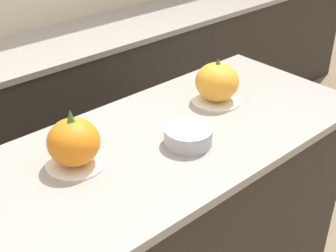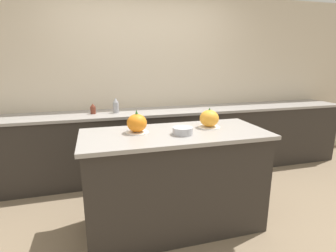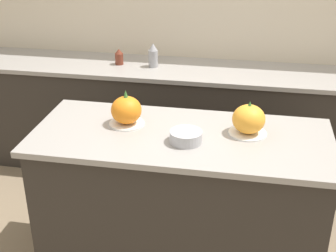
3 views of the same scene
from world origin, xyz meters
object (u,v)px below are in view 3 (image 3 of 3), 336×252
(pumpkin_cake_left, at_px, (126,111))
(bottle_short, at_px, (119,57))
(pumpkin_cake_right, at_px, (249,120))
(bottle_tall, at_px, (153,55))
(mixing_bowl, at_px, (186,137))

(pumpkin_cake_left, distance_m, bottle_short, 1.23)
(pumpkin_cake_left, distance_m, pumpkin_cake_right, 0.70)
(pumpkin_cake_right, distance_m, bottle_short, 1.60)
(bottle_short, bearing_deg, pumpkin_cake_right, -47.26)
(pumpkin_cake_right, relative_size, bottle_short, 1.63)
(pumpkin_cake_right, height_order, bottle_tall, pumpkin_cake_right)
(pumpkin_cake_right, xyz_separation_m, bottle_short, (-1.08, 1.17, -0.06))
(pumpkin_cake_left, bearing_deg, bottle_tall, 94.46)
(pumpkin_cake_left, relative_size, pumpkin_cake_right, 0.99)
(pumpkin_cake_left, relative_size, mixing_bowl, 1.20)
(pumpkin_cake_left, height_order, bottle_tall, pumpkin_cake_left)
(pumpkin_cake_left, height_order, bottle_short, pumpkin_cake_left)
(bottle_tall, bearing_deg, pumpkin_cake_right, -55.67)
(pumpkin_cake_right, height_order, bottle_short, pumpkin_cake_right)
(mixing_bowl, bearing_deg, pumpkin_cake_left, 156.48)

